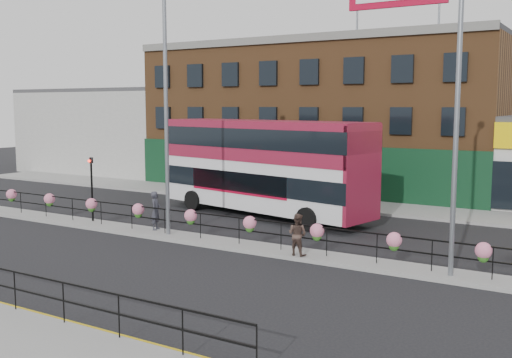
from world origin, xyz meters
The scene contains 14 objects.
ground centered at (0.00, 0.00, 0.00)m, with size 120.00×120.00×0.00m, color black.
north_pavement centered at (0.00, 12.00, 0.07)m, with size 60.00×4.00×0.15m, color gray.
median centered at (0.00, 0.00, 0.07)m, with size 60.00×1.60×0.15m, color gray.
yellow_line_inner centered at (0.00, -9.70, 0.01)m, with size 60.00×0.10×0.01m, color gold.
yellow_line_outer centered at (0.00, -9.88, 0.01)m, with size 60.00×0.10×0.01m, color gold.
brick_building centered at (-4.00, 19.96, 5.13)m, with size 25.00×12.21×10.30m.
warehouse_west centered at (-24.25, 20.00, 3.65)m, with size 15.50×12.00×7.30m.
median_railing centered at (0.00, 0.00, 1.05)m, with size 30.04×0.56×1.23m.
double_decker_bus centered at (-1.72, 6.66, 3.14)m, with size 12.94×5.44×5.10m.
pedestrian_a centered at (-3.87, 0.40, 1.05)m, with size 0.62×0.76×1.80m, color #32323C.
pedestrian_b centered at (3.96, -0.45, 0.97)m, with size 0.84×0.68×1.64m, color #44322B.
lamp_column_west centered at (-2.74, 0.21, 6.68)m, with size 0.40×1.93×11.02m.
lamp_column_east centered at (9.70, 0.08, 6.59)m, with size 0.39×1.91×10.88m.
traffic_light_median centered at (-8.00, 0.39, 2.47)m, with size 0.15×0.28×3.65m.
Camera 1 is at (14.34, -20.54, 5.88)m, focal length 42.00 mm.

